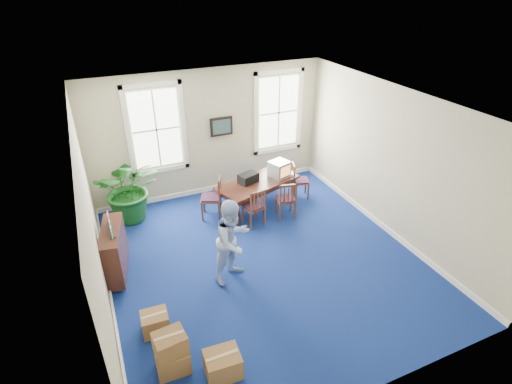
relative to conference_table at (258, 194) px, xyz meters
name	(u,v)px	position (x,y,z in m)	size (l,w,h in m)	color
floor	(263,259)	(-0.76, -1.99, -0.34)	(6.50, 6.50, 0.00)	navy
ceiling	(265,106)	(-0.76, -1.99, 2.86)	(6.50, 6.50, 0.00)	white
wall_back	(210,133)	(-0.76, 1.26, 1.26)	(6.50, 6.50, 0.00)	#B9B08E
wall_front	(378,312)	(-0.76, -5.24, 1.26)	(6.50, 6.50, 0.00)	#B9B08E
wall_left	(92,228)	(-3.76, -1.99, 1.26)	(6.50, 6.50, 0.00)	#B9B08E
wall_right	(393,163)	(2.24, -1.99, 1.26)	(6.50, 6.50, 0.00)	#B9B08E
baseboard_back	(213,188)	(-0.76, 1.23, -0.28)	(6.00, 0.04, 0.12)	white
baseboard_left	(111,300)	(-3.73, -1.99, -0.28)	(0.04, 6.50, 0.12)	white
baseboard_right	(381,224)	(2.21, -1.99, -0.28)	(0.04, 6.50, 0.12)	white
window_left	(156,129)	(-2.06, 1.24, 1.56)	(1.40, 0.12, 2.20)	white
window_right	(278,112)	(1.14, 1.24, 1.56)	(1.40, 0.12, 2.20)	white
wall_picture	(221,127)	(-0.46, 1.21, 1.41)	(0.58, 0.06, 0.48)	black
conference_table	(258,194)	(0.00, 0.00, 0.00)	(2.02, 0.92, 0.69)	#411E16
crt_tv	(279,169)	(0.60, 0.05, 0.54)	(0.43, 0.47, 0.39)	#B7B7BC
game_console	(290,174)	(0.87, 0.00, 0.37)	(0.17, 0.22, 0.05)	white
equipment_bag	(248,178)	(-0.23, 0.05, 0.46)	(0.46, 0.30, 0.23)	black
chair_near_left	(253,206)	(-0.41, -0.69, 0.12)	(0.42, 0.42, 0.94)	brown
chair_near_right	(286,199)	(0.41, -0.69, 0.13)	(0.43, 0.43, 0.95)	brown
chair_end_left	(211,197)	(-1.19, 0.00, 0.17)	(0.46, 0.46, 1.03)	brown
chair_end_right	(300,180)	(1.19, 0.00, 0.12)	(0.42, 0.42, 0.93)	brown
man	(233,241)	(-1.48, -2.21, 0.49)	(0.81, 0.63, 1.66)	#A0BEF2
credenza	(115,254)	(-3.51, -1.24, 0.13)	(0.35, 1.21, 0.95)	#411E16
brochure_rack	(110,227)	(-3.49, -1.24, 0.73)	(0.10, 0.58, 0.26)	#99999E
potted_plant	(130,189)	(-2.92, 0.67, 0.44)	(1.42, 1.24, 1.58)	#114614
cardboard_boxes	(182,343)	(-2.85, -3.68, 0.02)	(1.29, 1.29, 0.74)	olive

